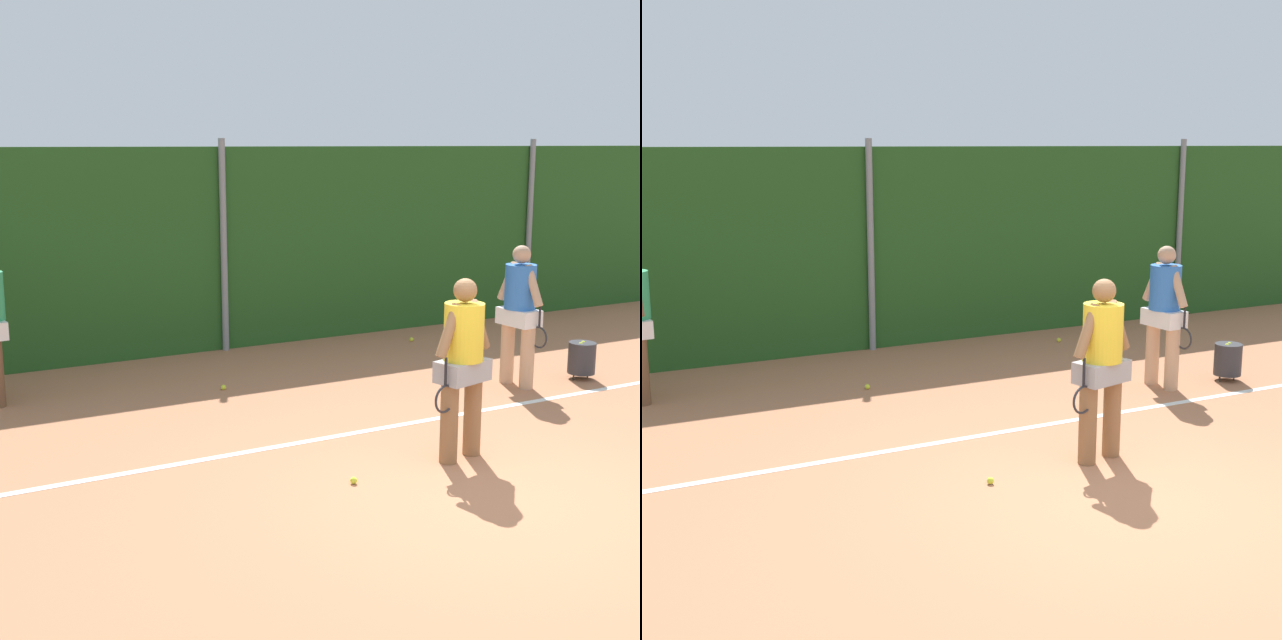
# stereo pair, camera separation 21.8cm
# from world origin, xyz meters

# --- Properties ---
(ground_plane) EXTENTS (31.41, 31.41, 0.00)m
(ground_plane) POSITION_xyz_m (0.00, 1.92, 0.00)
(ground_plane) COLOR #B2704C
(hedge_fence_backdrop) EXTENTS (20.41, 0.25, 3.05)m
(hedge_fence_backdrop) POSITION_xyz_m (0.00, 6.52, 1.53)
(hedge_fence_backdrop) COLOR #23511E
(hedge_fence_backdrop) RESTS_ON ground_plane
(fence_post_center) EXTENTS (0.10, 0.10, 3.17)m
(fence_post_center) POSITION_xyz_m (0.00, 6.34, 1.59)
(fence_post_center) COLOR gray
(fence_post_center) RESTS_ON ground_plane
(fence_post_right) EXTENTS (0.10, 0.10, 3.17)m
(fence_post_right) POSITION_xyz_m (5.89, 6.34, 1.59)
(fence_post_right) COLOR gray
(fence_post_right) RESTS_ON ground_plane
(court_baseline_paint) EXTENTS (14.92, 0.10, 0.01)m
(court_baseline_paint) POSITION_xyz_m (0.00, 2.06, 0.00)
(court_baseline_paint) COLOR white
(court_baseline_paint) RESTS_ON ground_plane
(player_foreground_near) EXTENTS (0.81, 0.42, 1.83)m
(player_foreground_near) POSITION_xyz_m (0.34, 0.91, 1.02)
(player_foreground_near) COLOR #8C603D
(player_foreground_near) RESTS_ON ground_plane
(player_midcourt) EXTENTS (0.39, 0.83, 1.83)m
(player_midcourt) POSITION_xyz_m (2.61, 2.73, 1.03)
(player_midcourt) COLOR tan
(player_midcourt) RESTS_ON ground_plane
(ball_hopper) EXTENTS (0.36, 0.36, 0.51)m
(ball_hopper) POSITION_xyz_m (3.59, 2.58, 0.29)
(ball_hopper) COLOR #2D2D33
(ball_hopper) RESTS_ON ground_plane
(tennis_ball_1) EXTENTS (0.07, 0.07, 0.07)m
(tennis_ball_1) POSITION_xyz_m (-0.94, 0.82, 0.03)
(tennis_ball_1) COLOR #CCDB33
(tennis_ball_1) RESTS_ON ground_plane
(tennis_ball_2) EXTENTS (0.07, 0.07, 0.07)m
(tennis_ball_2) POSITION_xyz_m (-0.84, 4.32, 0.03)
(tennis_ball_2) COLOR #CCDB33
(tennis_ball_2) RESTS_ON ground_plane
(tennis_ball_4) EXTENTS (0.07, 0.07, 0.07)m
(tennis_ball_4) POSITION_xyz_m (2.83, 5.51, 0.03)
(tennis_ball_4) COLOR #CCDB33
(tennis_ball_4) RESTS_ON ground_plane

